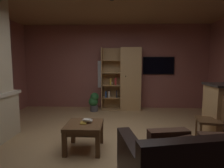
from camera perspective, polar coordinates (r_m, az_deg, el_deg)
The scene contains 11 objects.
floor at distance 3.59m, azimuth -0.30°, elevation -17.79°, with size 5.97×5.50×0.02m, color tan.
wall_back at distance 6.06m, azimuth 1.00°, elevation 5.33°, with size 6.09×0.06×2.70m, color #8E544C.
window_pane_back at distance 6.05m, azimuth -1.81°, elevation 3.01°, with size 0.56×0.01×0.88m, color white.
bookshelf_cabinet at distance 5.81m, azimuth 4.89°, elevation 1.43°, with size 1.23×0.41×1.95m.
coffee_table at distance 3.23m, azimuth -8.62°, elevation -13.56°, with size 0.60×0.61×0.46m.
table_book_0 at distance 3.19m, azimuth -8.85°, elevation -11.88°, with size 0.10×0.11×0.02m, color gold.
table_book_1 at distance 3.23m, azimuth -7.27°, elevation -11.25°, with size 0.13×0.09×0.02m, color beige.
table_book_2 at distance 3.21m, azimuth -7.85°, elevation -10.92°, with size 0.13×0.10×0.02m, color beige.
dining_chair at distance 3.72m, azimuth 29.37°, elevation -8.96°, with size 0.49×0.49×0.92m.
potted_floor_plant at distance 5.67m, azimuth -5.64°, elevation -5.39°, with size 0.31×0.29×0.58m.
wall_mounted_tv at distance 6.12m, azimuth 14.19°, elevation 5.54°, with size 1.00×0.06×0.56m.
Camera 1 is at (0.16, -3.27, 1.47)m, focal length 29.49 mm.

